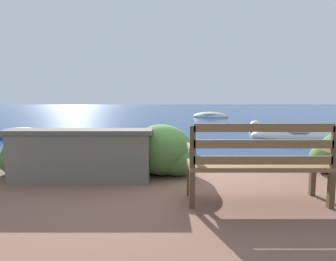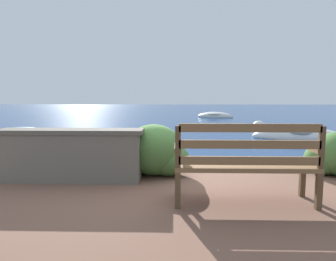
# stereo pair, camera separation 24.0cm
# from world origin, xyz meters

# --- Properties ---
(ground_plane) EXTENTS (80.00, 80.00, 0.00)m
(ground_plane) POSITION_xyz_m (0.00, 0.00, 0.00)
(ground_plane) COLOR navy
(park_bench) EXTENTS (1.58, 0.48, 0.93)m
(park_bench) POSITION_xyz_m (0.87, -1.50, 0.71)
(park_bench) COLOR brown
(park_bench) RESTS_ON patio_terrace
(stone_wall) EXTENTS (2.04, 0.39, 0.75)m
(stone_wall) POSITION_xyz_m (-1.38, -0.66, 0.60)
(stone_wall) COLOR #666056
(stone_wall) RESTS_ON patio_terrace
(hedge_clump_far_left) EXTENTS (0.90, 0.65, 0.62)m
(hedge_clump_far_left) POSITION_xyz_m (-2.33, -0.27, 0.49)
(hedge_clump_far_left) COLOR #426B33
(hedge_clump_far_left) RESTS_ON patio_terrace
(hedge_clump_left) EXTENTS (1.14, 0.82, 0.78)m
(hedge_clump_left) POSITION_xyz_m (-0.26, -0.28, 0.56)
(hedge_clump_left) COLOR #426B33
(hedge_clump_left) RESTS_ON patio_terrace
(rowboat_nearest) EXTENTS (3.08, 1.66, 0.67)m
(rowboat_nearest) POSITION_xyz_m (4.15, 5.13, 0.06)
(rowboat_nearest) COLOR silver
(rowboat_nearest) RESTS_ON ground_plane
(rowboat_mid) EXTENTS (2.70, 1.57, 0.61)m
(rowboat_mid) POSITION_xyz_m (-5.01, 5.16, 0.05)
(rowboat_mid) COLOR #2D517A
(rowboat_mid) RESTS_ON ground_plane
(rowboat_far) EXTENTS (2.51, 1.80, 0.61)m
(rowboat_far) POSITION_xyz_m (2.61, 14.46, 0.06)
(rowboat_far) COLOR silver
(rowboat_far) RESTS_ON ground_plane
(mooring_buoy) EXTENTS (0.59, 0.59, 0.54)m
(mooring_buoy) POSITION_xyz_m (3.57, 7.80, 0.09)
(mooring_buoy) COLOR white
(mooring_buoy) RESTS_ON ground_plane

